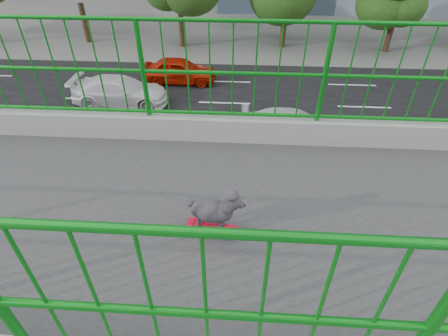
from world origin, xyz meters
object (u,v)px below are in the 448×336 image
(car_3, at_px, (120,91))
(car_4, at_px, (179,70))
(car_0, at_px, (216,220))
(car_1, at_px, (164,160))
(poodle, at_px, (214,209))
(car_7, at_px, (293,126))
(skateboard, at_px, (212,228))

(car_3, xyz_separation_m, car_4, (-3.20, 2.85, 0.01))
(car_0, distance_m, car_1, 4.02)
(poodle, relative_size, car_1, 0.10)
(car_7, bearing_deg, skateboard, 168.01)
(car_0, xyz_separation_m, car_4, (-12.80, -3.38, 0.09))
(car_0, bearing_deg, car_3, -147.03)
(car_0, relative_size, car_1, 0.84)
(skateboard, bearing_deg, car_7, 178.77)
(skateboard, bearing_deg, car_4, -157.47)
(poodle, relative_size, car_0, 0.12)
(car_1, height_order, car_7, car_1)
(car_1, relative_size, car_7, 0.97)
(car_1, distance_m, car_3, 7.44)
(car_0, height_order, car_1, car_1)
(car_3, bearing_deg, car_0, -147.03)
(car_0, distance_m, car_3, 11.44)
(skateboard, height_order, car_3, skateboard)
(car_1, bearing_deg, car_0, 37.17)
(skateboard, distance_m, car_4, 20.34)
(car_4, bearing_deg, poodle, -168.16)
(skateboard, relative_size, car_0, 0.11)
(car_3, bearing_deg, car_7, -108.69)
(car_3, relative_size, car_7, 1.07)
(car_1, distance_m, car_7, 6.50)
(poodle, bearing_deg, car_7, 178.89)
(car_4, bearing_deg, car_0, -165.22)
(car_0, distance_m, car_4, 13.24)
(car_3, distance_m, car_4, 4.29)
(poodle, distance_m, car_1, 11.77)
(poodle, height_order, car_1, poodle)
(car_0, xyz_separation_m, car_1, (-3.20, -2.43, 0.11))
(car_3, bearing_deg, skateboard, -156.65)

